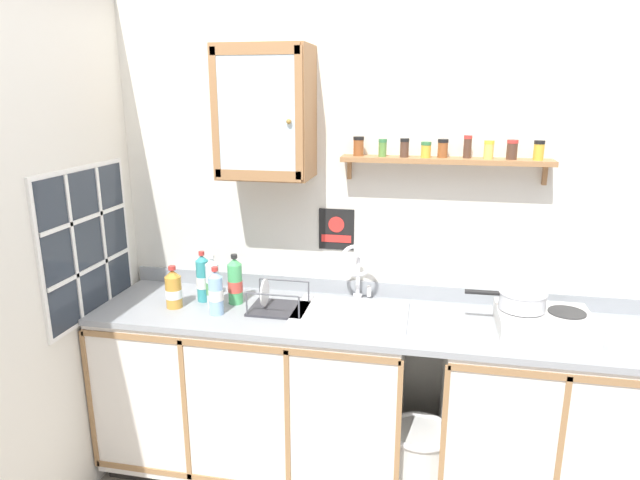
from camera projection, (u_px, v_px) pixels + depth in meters
back_wall at (376, 231)px, 2.89m from camera, size 3.35×0.07×2.56m
side_wall_left at (18, 269)px, 2.29m from camera, size 0.05×3.38×2.56m
lower_cabinet_run at (255, 392)px, 2.91m from camera, size 1.56×0.60×0.91m
lower_cabinet_run_right at (545, 423)px, 2.63m from camera, size 1.00×0.60×0.91m
countertop at (367, 319)px, 2.68m from camera, size 2.71×0.63×0.03m
backsplash at (373, 289)px, 2.94m from camera, size 2.71×0.02×0.08m
sink at (351, 316)px, 2.73m from camera, size 0.56×0.43×0.44m
hot_plate_stove at (544, 322)px, 2.51m from camera, size 0.41×0.34×0.09m
saucepan at (522, 299)px, 2.53m from camera, size 0.37×0.22×0.08m
bottle_juice_amber_0 at (174, 289)px, 2.77m from camera, size 0.08×0.08×0.22m
bottle_water_clear_1 at (213, 284)px, 2.77m from camera, size 0.07×0.07×0.28m
bottle_detergent_teal_2 at (203, 279)px, 2.85m from camera, size 0.07×0.07×0.27m
bottle_water_blue_3 at (216, 293)px, 2.68m from camera, size 0.07×0.07×0.24m
bottle_soda_green_4 at (235, 282)px, 2.82m from camera, size 0.08×0.08×0.26m
dish_rack at (277, 305)px, 2.75m from camera, size 0.28×0.23×0.16m
wall_cabinet at (265, 113)px, 2.67m from camera, size 0.45×0.32×0.63m
spice_shelf at (446, 157)px, 2.63m from camera, size 1.00×0.14×0.23m
warning_sign at (336, 230)px, 2.90m from camera, size 0.19×0.01×0.22m
window at (87, 243)px, 2.70m from camera, size 0.03×0.71×0.75m
trash_bin at (419, 463)px, 2.72m from camera, size 0.32×0.32×0.41m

